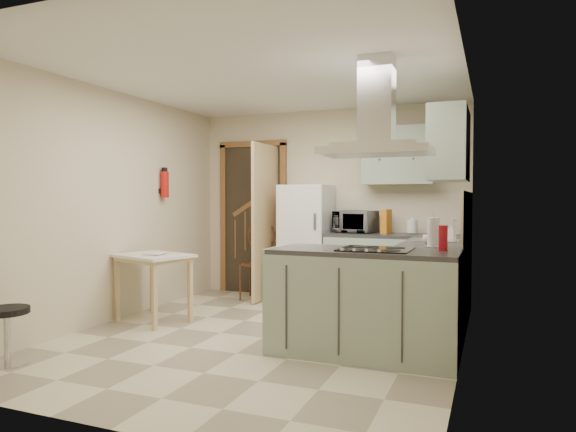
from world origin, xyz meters
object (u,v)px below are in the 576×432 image
at_px(bentwood_chair, 257,264).
at_px(microwave, 355,222).
at_px(peninsula, 364,302).
at_px(extractor_hood, 376,152).
at_px(fridge, 307,243).
at_px(stool, 7,336).
at_px(drop_leaf_table, 154,288).

distance_m(bentwood_chair, microwave, 1.41).
distance_m(peninsula, extractor_hood, 1.27).
distance_m(fridge, extractor_hood, 2.57).
bearing_deg(stool, microwave, 59.29).
relative_size(drop_leaf_table, microwave, 1.57).
height_order(extractor_hood, drop_leaf_table, extractor_hood).
height_order(fridge, stool, fridge).
bearing_deg(drop_leaf_table, peninsula, 9.23).
distance_m(drop_leaf_table, stool, 1.65).
bearing_deg(stool, bentwood_chair, 77.24).
height_order(extractor_hood, microwave, extractor_hood).
bearing_deg(peninsula, stool, -153.45).
bearing_deg(peninsula, bentwood_chair, 135.28).
height_order(fridge, drop_leaf_table, fridge).
xyz_separation_m(fridge, drop_leaf_table, (-1.16, -1.65, -0.39)).
relative_size(fridge, peninsula, 0.97).
height_order(extractor_hood, bentwood_chair, extractor_hood).
distance_m(fridge, drop_leaf_table, 2.06).
relative_size(drop_leaf_table, bentwood_chair, 0.84).
bearing_deg(peninsula, fridge, 121.74).
relative_size(extractor_hood, stool, 1.95).
xyz_separation_m(peninsula, stool, (-2.60, -1.30, -0.22)).
bearing_deg(fridge, peninsula, -58.26).
height_order(peninsula, extractor_hood, extractor_hood).
height_order(fridge, extractor_hood, extractor_hood).
distance_m(extractor_hood, stool, 3.34).
distance_m(stool, microwave, 3.99).
relative_size(fridge, bentwood_chair, 1.61).
bearing_deg(fridge, bentwood_chair, -169.93).
xyz_separation_m(fridge, extractor_hood, (1.32, -1.98, 0.97)).
bearing_deg(bentwood_chair, fridge, 7.27).
bearing_deg(microwave, peninsula, -60.91).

